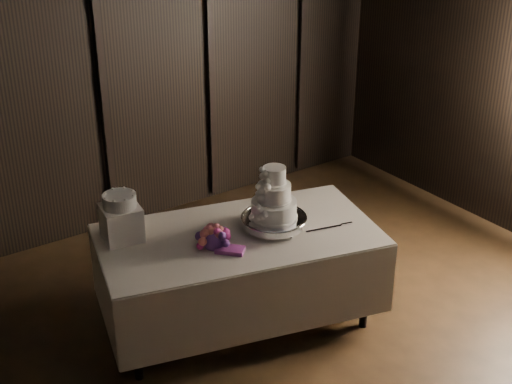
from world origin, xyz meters
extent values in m
cube|color=black|center=(0.00, 3.52, 1.50)|extent=(6.04, 0.04, 3.04)
cube|color=beige|center=(0.13, 1.52, 0.76)|extent=(2.17, 1.49, 0.01)
cube|color=white|center=(0.13, 1.52, 0.35)|extent=(1.99, 1.34, 0.71)
cylinder|color=silver|center=(0.39, 1.45, 0.81)|extent=(0.50, 0.50, 0.09)
cylinder|color=white|center=(0.39, 1.45, 0.92)|extent=(0.33, 0.33, 0.13)
cylinder|color=white|center=(0.39, 1.45, 1.05)|extent=(0.24, 0.24, 0.13)
cylinder|color=white|center=(0.39, 1.45, 1.18)|extent=(0.16, 0.16, 0.13)
cube|color=white|center=(-0.58, 1.93, 0.89)|extent=(0.30, 0.30, 0.25)
cylinder|color=white|center=(-0.58, 1.93, 1.06)|extent=(0.29, 0.29, 0.09)
cube|color=silver|center=(0.67, 1.23, 0.77)|extent=(0.37, 0.11, 0.01)
camera|label=1|loc=(-2.30, -2.22, 3.23)|focal=50.00mm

